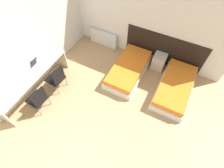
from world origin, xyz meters
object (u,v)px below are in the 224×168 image
at_px(nightstand, 159,62).
at_px(chair_near_laptop, 56,78).
at_px(laptop, 37,66).
at_px(bed_near_window, 129,70).
at_px(chair_near_notebook, 38,99).
at_px(bed_near_door, 175,87).

relative_size(nightstand, chair_near_laptop, 0.55).
xyz_separation_m(chair_near_laptop, laptop, (-0.51, -0.09, 0.35)).
xyz_separation_m(bed_near_window, chair_near_notebook, (-1.67, -2.30, 0.29)).
xyz_separation_m(bed_near_door, laptop, (-3.70, -1.59, 0.64)).
distance_m(bed_near_window, nightstand, 1.06).
bearing_deg(laptop, nightstand, 37.80).
height_order(nightstand, chair_near_notebook, chair_near_notebook).
relative_size(bed_near_door, chair_near_notebook, 2.06).
xyz_separation_m(nightstand, chair_near_laptop, (-2.43, -2.24, 0.23)).
distance_m(bed_near_door, chair_near_laptop, 3.54).
relative_size(bed_near_window, chair_near_notebook, 2.06).
bearing_deg(chair_near_laptop, laptop, -166.55).
height_order(chair_near_laptop, chair_near_notebook, same).
relative_size(bed_near_door, nightstand, 3.74).
bearing_deg(bed_near_door, chair_near_notebook, -144.21).
distance_m(chair_near_laptop, laptop, 0.62).
bearing_deg(laptop, bed_near_window, 35.58).
height_order(bed_near_window, bed_near_door, same).
distance_m(nightstand, laptop, 3.80).
relative_size(chair_near_laptop, chair_near_notebook, 1.00).
xyz_separation_m(bed_near_window, chair_near_laptop, (-1.67, -1.50, 0.29)).
xyz_separation_m(bed_near_window, nightstand, (0.76, 0.74, 0.06)).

